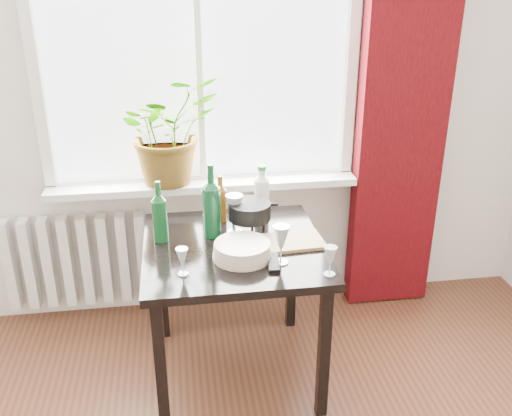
{
  "coord_description": "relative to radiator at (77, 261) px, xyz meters",
  "views": [
    {
      "loc": [
        -0.14,
        -0.85,
        1.99
      ],
      "look_at": [
        0.21,
        1.55,
        0.93
      ],
      "focal_mm": 40.0,
      "sensor_mm": 36.0,
      "label": 1
    }
  ],
  "objects": [
    {
      "name": "radiator",
      "position": [
        0.0,
        0.0,
        0.0
      ],
      "size": [
        0.8,
        0.1,
        0.55
      ],
      "color": "silver",
      "rests_on": "ground"
    },
    {
      "name": "wine_bottle_left",
      "position": [
        0.51,
        -0.53,
        0.51
      ],
      "size": [
        0.08,
        0.08,
        0.31
      ],
      "primitive_type": null,
      "rotation": [
        0.0,
        0.0,
        -0.2
      ],
      "color": "#0C421B",
      "rests_on": "table"
    },
    {
      "name": "wineglass_front_left",
      "position": [
        0.61,
        -0.87,
        0.42
      ],
      "size": [
        0.06,
        0.06,
        0.13
      ],
      "primitive_type": null,
      "rotation": [
        0.0,
        0.0,
        -0.14
      ],
      "color": "silver",
      "rests_on": "table"
    },
    {
      "name": "windowsill",
      "position": [
        0.75,
        -0.03,
        0.44
      ],
      "size": [
        1.72,
        0.2,
        0.04
      ],
      "color": "white",
      "rests_on": "ground"
    },
    {
      "name": "window",
      "position": [
        0.75,
        0.04,
        1.22
      ],
      "size": [
        1.72,
        0.08,
        1.62
      ],
      "color": "white",
      "rests_on": "ground"
    },
    {
      "name": "wineglass_far_right",
      "position": [
        1.23,
        -0.97,
        0.43
      ],
      "size": [
        0.07,
        0.07,
        0.14
      ],
      "primitive_type": null,
      "rotation": [
        0.0,
        0.0,
        -0.23
      ],
      "color": "silver",
      "rests_on": "table"
    },
    {
      "name": "bottle_amber",
      "position": [
        0.82,
        -0.35,
        0.48
      ],
      "size": [
        0.07,
        0.07,
        0.25
      ],
      "primitive_type": null,
      "rotation": [
        0.0,
        0.0,
        -0.08
      ],
      "color": "#69350B",
      "rests_on": "table"
    },
    {
      "name": "plate_stack",
      "position": [
        0.88,
        -0.76,
        0.4
      ],
      "size": [
        0.29,
        0.29,
        0.07
      ],
      "primitive_type": "cylinder",
      "rotation": [
        0.0,
        0.0,
        -0.06
      ],
      "color": "beige",
      "rests_on": "table"
    },
    {
      "name": "curtain",
      "position": [
        1.87,
        -0.06,
        0.92
      ],
      "size": [
        0.5,
        0.12,
        2.56
      ],
      "color": "#380508",
      "rests_on": "ground"
    },
    {
      "name": "tv_remote",
      "position": [
        1.01,
        -0.84,
        0.37
      ],
      "size": [
        0.07,
        0.17,
        0.02
      ],
      "primitive_type": "cube",
      "rotation": [
        0.0,
        0.0,
        -0.11
      ],
      "color": "black",
      "rests_on": "table"
    },
    {
      "name": "table",
      "position": [
        0.85,
        -0.63,
        0.27
      ],
      "size": [
        0.85,
        0.85,
        0.74
      ],
      "color": "black",
      "rests_on": "ground"
    },
    {
      "name": "fondue_pot",
      "position": [
        0.94,
        -0.51,
        0.44
      ],
      "size": [
        0.27,
        0.24,
        0.16
      ],
      "primitive_type": null,
      "rotation": [
        0.0,
        0.0,
        0.16
      ],
      "color": "black",
      "rests_on": "table"
    },
    {
      "name": "wineglass_front_right",
      "position": [
        1.04,
        -0.83,
        0.45
      ],
      "size": [
        0.1,
        0.1,
        0.19
      ],
      "primitive_type": null,
      "rotation": [
        0.0,
        0.0,
        -0.28
      ],
      "color": "#B5BEC3",
      "rests_on": "table"
    },
    {
      "name": "cleaning_bottle",
      "position": [
        1.04,
        -0.3,
        0.5
      ],
      "size": [
        0.09,
        0.09,
        0.28
      ],
      "primitive_type": null,
      "rotation": [
        0.0,
        0.0,
        0.12
      ],
      "color": "white",
      "rests_on": "table"
    },
    {
      "name": "wine_bottle_right",
      "position": [
        0.76,
        -0.51,
        0.55
      ],
      "size": [
        0.11,
        0.11,
        0.37
      ],
      "primitive_type": null,
      "rotation": [
        0.0,
        0.0,
        -0.27
      ],
      "color": "#0C3E1E",
      "rests_on": "table"
    },
    {
      "name": "potted_plant",
      "position": [
        0.57,
        -0.01,
        0.76
      ],
      "size": [
        0.68,
        0.64,
        0.59
      ],
      "primitive_type": "imported",
      "rotation": [
        0.0,
        0.0,
        0.42
      ],
      "color": "#34651B",
      "rests_on": "windowsill"
    },
    {
      "name": "wineglass_back_center",
      "position": [
        0.87,
        -0.49,
        0.46
      ],
      "size": [
        0.09,
        0.09,
        0.21
      ],
      "primitive_type": null,
      "rotation": [
        0.0,
        0.0,
        0.02
      ],
      "color": "silver",
      "rests_on": "table"
    },
    {
      "name": "cutting_board",
      "position": [
        1.12,
        -0.65,
        0.37
      ],
      "size": [
        0.33,
        0.22,
        0.02
      ],
      "primitive_type": "cube",
      "rotation": [
        0.0,
        0.0,
        0.07
      ],
      "color": "olive",
      "rests_on": "table"
    },
    {
      "name": "wineglass_back_left",
      "position": [
        0.75,
        -0.28,
        0.44
      ],
      "size": [
        0.07,
        0.07,
        0.15
      ],
      "primitive_type": null,
      "rotation": [
        0.0,
        0.0,
        -0.11
      ],
      "color": "silver",
      "rests_on": "table"
    }
  ]
}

